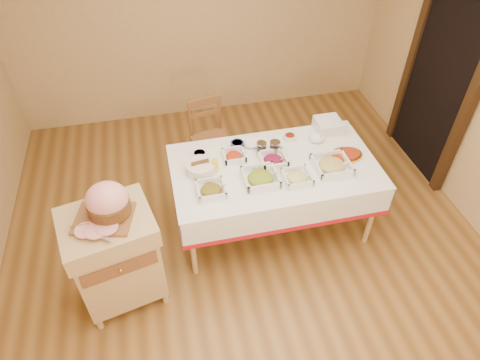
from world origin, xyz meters
name	(u,v)px	position (x,y,z in m)	size (l,w,h in m)	color
room_shell	(251,142)	(0.00, 0.00, 1.30)	(5.00, 5.00, 5.00)	brown
doorway	(442,73)	(2.20, 0.90, 1.11)	(0.09, 1.10, 2.20)	black
dining_table	(274,179)	(0.30, 0.30, 0.60)	(1.82, 1.02, 0.76)	tan
butcher_cart	(115,255)	(-1.13, -0.20, 0.53)	(0.77, 0.68, 0.94)	tan
dining_chair	(210,138)	(-0.13, 1.25, 0.45)	(0.45, 0.44, 0.87)	brown
ham_on_board	(107,204)	(-1.08, -0.16, 1.06)	(0.43, 0.41, 0.28)	brown
serving_dish_a	(211,190)	(-0.31, 0.09, 0.79)	(0.24, 0.23, 0.10)	white
serving_dish_b	(260,178)	(0.12, 0.13, 0.80)	(0.29, 0.29, 0.12)	white
serving_dish_c	(297,177)	(0.43, 0.08, 0.79)	(0.23, 0.23, 0.09)	white
serving_dish_d	(332,165)	(0.77, 0.15, 0.80)	(0.31, 0.31, 0.12)	white
serving_dish_e	(234,156)	(-0.03, 0.48, 0.79)	(0.20, 0.19, 0.09)	white
serving_dish_f	(273,160)	(0.29, 0.34, 0.79)	(0.24, 0.23, 0.11)	white
small_bowl_left	(200,155)	(-0.33, 0.56, 0.79)	(0.13, 0.13, 0.06)	white
small_bowl_mid	(237,144)	(0.04, 0.64, 0.79)	(0.12, 0.12, 0.05)	navy
small_bowl_right	(290,137)	(0.54, 0.63, 0.79)	(0.11, 0.11, 0.06)	white
bowl_white_imported	(252,144)	(0.18, 0.62, 0.78)	(0.15, 0.15, 0.04)	white
bowl_small_imported	(316,139)	(0.78, 0.56, 0.78)	(0.15, 0.15, 0.05)	white
preserve_jar_left	(261,148)	(0.23, 0.50, 0.81)	(0.09, 0.09, 0.11)	silver
preserve_jar_right	(275,148)	(0.35, 0.48, 0.82)	(0.10, 0.10, 0.12)	silver
mustard_bottle	(215,165)	(-0.22, 0.34, 0.83)	(0.05, 0.05, 0.16)	yellow
bread_basket	(201,168)	(-0.35, 0.36, 0.81)	(0.26, 0.26, 0.11)	white
plate_stack	(328,125)	(0.95, 0.70, 0.82)	(0.24, 0.24, 0.12)	white
brass_platter	(346,155)	(0.96, 0.28, 0.78)	(0.30, 0.22, 0.04)	gold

